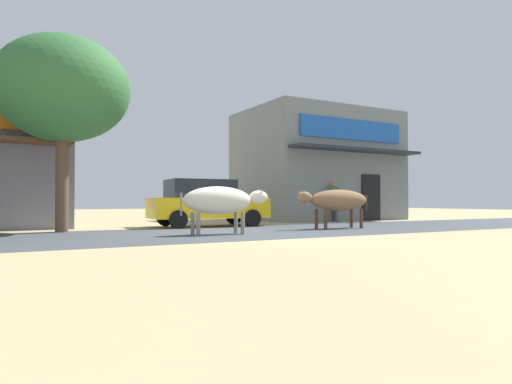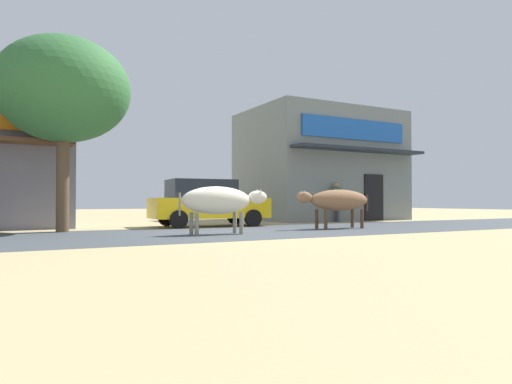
% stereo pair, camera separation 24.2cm
% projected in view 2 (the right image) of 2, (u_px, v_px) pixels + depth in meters
% --- Properties ---
extents(ground, '(80.00, 80.00, 0.00)m').
position_uv_depth(ground, '(224.00, 233.00, 12.97)').
color(ground, tan).
extents(asphalt_road, '(72.00, 5.46, 0.00)m').
position_uv_depth(asphalt_road, '(224.00, 233.00, 12.97)').
color(asphalt_road, '#3E444A').
rests_on(asphalt_road, ground).
extents(storefront_right_club, '(7.08, 6.11, 5.21)m').
position_uv_depth(storefront_right_club, '(319.00, 166.00, 22.56)').
color(storefront_right_club, gray).
rests_on(storefront_right_club, ground).
extents(roadside_tree, '(3.80, 3.80, 5.66)m').
position_uv_depth(roadside_tree, '(63.00, 91.00, 13.33)').
color(roadside_tree, brown).
rests_on(roadside_tree, ground).
extents(parked_hatchback_car, '(4.18, 2.08, 1.64)m').
position_uv_depth(parked_hatchback_car, '(207.00, 202.00, 16.13)').
color(parked_hatchback_car, gold).
rests_on(parked_hatchback_car, ground).
extents(cow_near_brown, '(2.53, 0.80, 1.29)m').
position_uv_depth(cow_near_brown, '(219.00, 201.00, 12.30)').
color(cow_near_brown, beige).
rests_on(cow_near_brown, ground).
extents(cow_far_dark, '(2.82, 0.78, 1.27)m').
position_uv_depth(cow_far_dark, '(338.00, 201.00, 14.82)').
color(cow_far_dark, '#885F40').
rests_on(cow_far_dark, ground).
extents(pedestrian_by_shop, '(0.43, 0.61, 1.68)m').
position_uv_depth(pedestrian_by_shop, '(337.00, 199.00, 19.48)').
color(pedestrian_by_shop, '#3F3F47').
rests_on(pedestrian_by_shop, ground).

